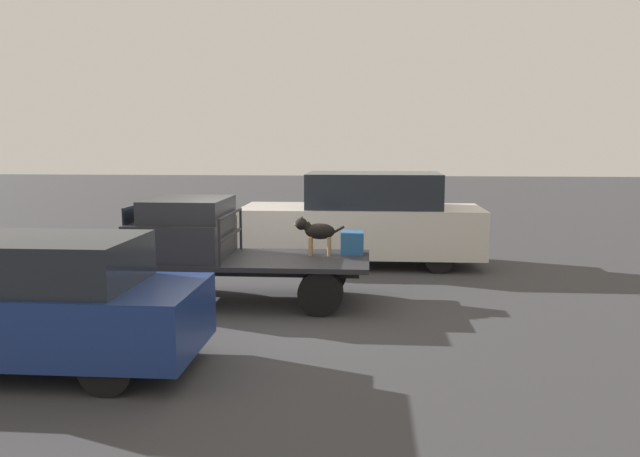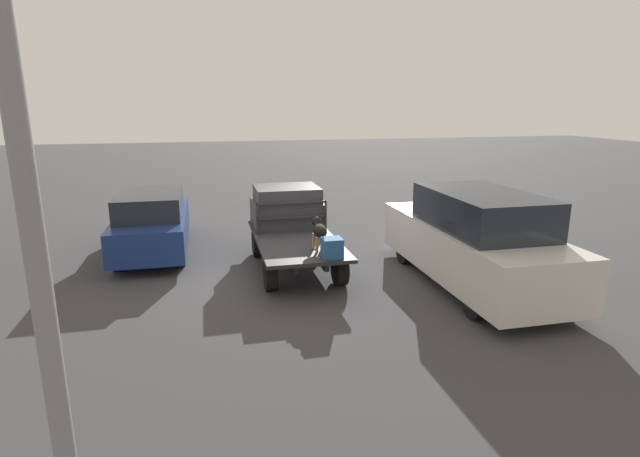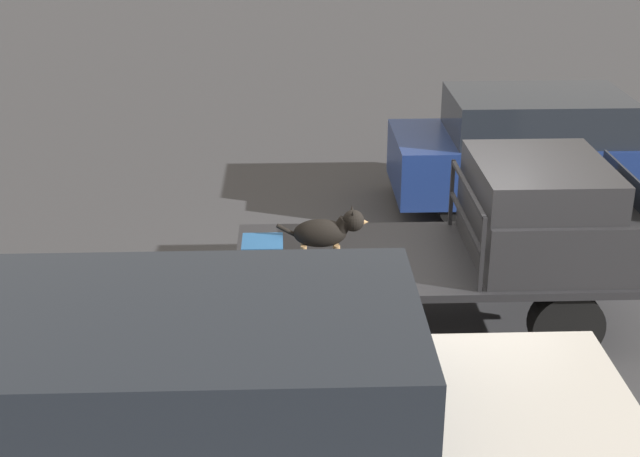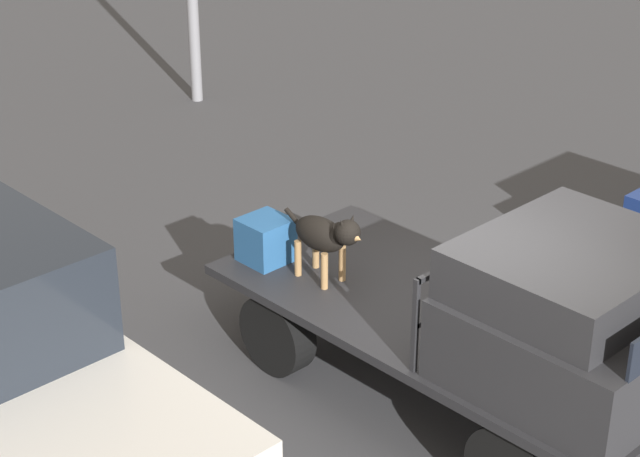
{
  "view_description": "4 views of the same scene",
  "coord_description": "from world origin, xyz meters",
  "px_view_note": "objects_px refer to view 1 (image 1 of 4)",
  "views": [
    {
      "loc": [
        -1.99,
        10.33,
        2.74
      ],
      "look_at": [
        -1.15,
        -0.33,
        1.24
      ],
      "focal_mm": 35.0,
      "sensor_mm": 36.0,
      "label": 1
    },
    {
      "loc": [
        -10.99,
        1.95,
        3.81
      ],
      "look_at": [
        -1.15,
        -0.33,
        1.24
      ],
      "focal_mm": 28.0,
      "sensor_mm": 36.0,
      "label": 2
    },
    {
      "loc": [
        -1.44,
        -8.31,
        4.62
      ],
      "look_at": [
        -1.15,
        -0.33,
        1.24
      ],
      "focal_mm": 50.0,
      "sensor_mm": 36.0,
      "label": 3
    },
    {
      "loc": [
        4.61,
        -5.84,
        5.11
      ],
      "look_at": [
        -1.15,
        -0.33,
        1.24
      ],
      "focal_mm": 60.0,
      "sensor_mm": 36.0,
      "label": 4
    }
  ],
  "objects_px": {
    "dog": "(316,231)",
    "flatbed_truck": "(251,269)",
    "parked_pickup_far": "(364,220)",
    "cargo_crate": "(352,243)",
    "parked_sedan": "(26,303)"
  },
  "relations": [
    {
      "from": "parked_sedan",
      "to": "parked_pickup_far",
      "type": "bearing_deg",
      "value": -128.64
    },
    {
      "from": "flatbed_truck",
      "to": "cargo_crate",
      "type": "bearing_deg",
      "value": -165.21
    },
    {
      "from": "cargo_crate",
      "to": "parked_pickup_far",
      "type": "distance_m",
      "value": 3.05
    },
    {
      "from": "flatbed_truck",
      "to": "parked_sedan",
      "type": "bearing_deg",
      "value": 57.8
    },
    {
      "from": "dog",
      "to": "cargo_crate",
      "type": "relative_size",
      "value": 2.29
    },
    {
      "from": "parked_pickup_far",
      "to": "cargo_crate",
      "type": "bearing_deg",
      "value": 90.15
    },
    {
      "from": "parked_sedan",
      "to": "cargo_crate",
      "type": "bearing_deg",
      "value": -143.49
    },
    {
      "from": "flatbed_truck",
      "to": "cargo_crate",
      "type": "distance_m",
      "value": 1.82
    },
    {
      "from": "flatbed_truck",
      "to": "dog",
      "type": "height_order",
      "value": "dog"
    },
    {
      "from": "parked_sedan",
      "to": "parked_pickup_far",
      "type": "relative_size",
      "value": 0.81
    },
    {
      "from": "cargo_crate",
      "to": "flatbed_truck",
      "type": "bearing_deg",
      "value": 14.79
    },
    {
      "from": "dog",
      "to": "flatbed_truck",
      "type": "bearing_deg",
      "value": 31.03
    },
    {
      "from": "parked_sedan",
      "to": "parked_pickup_far",
      "type": "height_order",
      "value": "parked_pickup_far"
    },
    {
      "from": "cargo_crate",
      "to": "parked_pickup_far",
      "type": "relative_size",
      "value": 0.07
    },
    {
      "from": "flatbed_truck",
      "to": "dog",
      "type": "xyz_separation_m",
      "value": [
        -1.07,
        -0.33,
        0.63
      ]
    }
  ]
}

